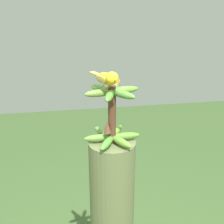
% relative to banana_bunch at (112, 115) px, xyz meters
% --- Properties ---
extents(banana_bunch, '(0.27, 0.28, 0.30)m').
position_rel_banana_bunch_xyz_m(banana_bunch, '(0.00, 0.00, 0.00)').
color(banana_bunch, '#4C2D1E').
rests_on(banana_bunch, banana_tree).
extents(perched_bird, '(0.22, 0.12, 0.09)m').
position_rel_banana_bunch_xyz_m(perched_bird, '(-0.04, 0.02, 0.20)').
color(perched_bird, '#C68933').
rests_on(perched_bird, banana_bunch).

